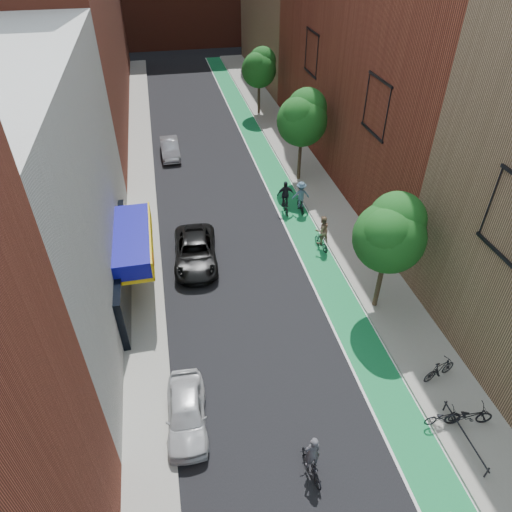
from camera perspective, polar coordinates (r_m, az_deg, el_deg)
bike_lane at (r=36.38m, az=1.94°, el=10.69°), size 2.00×68.00×0.01m
sidewalk_left at (r=35.53m, az=-14.13°, el=8.95°), size 2.00×68.00×0.15m
sidewalk_right at (r=36.98m, az=5.79°, el=11.10°), size 3.00×68.00×0.15m
building_left_white at (r=23.19m, az=-28.35°, el=5.96°), size 8.00×20.00×12.00m
building_right_mid_red at (r=35.68m, az=16.59°, el=27.49°), size 8.00×28.00×22.00m
tree_near at (r=21.71m, az=16.50°, el=2.87°), size 3.40×3.36×6.42m
tree_mid at (r=33.09m, az=5.87°, el=16.94°), size 3.55×3.53×6.74m
tree_far at (r=46.09m, az=0.42°, el=22.58°), size 3.30×3.25×6.21m
parked_car_white at (r=19.16m, az=-8.70°, el=-18.78°), size 1.79×3.98×1.33m
parked_car_black at (r=26.37m, az=-7.58°, el=0.53°), size 2.77×5.34×1.44m
parked_car_silver at (r=39.02m, az=-10.71°, el=13.09°), size 1.49×4.11×1.35m
cyclist_lead at (r=18.02m, az=6.98°, el=-24.13°), size 0.75×1.69×2.03m
cyclist_lane_near at (r=27.37m, az=8.23°, el=2.75°), size 1.02×1.53×2.19m
cyclist_lane_mid at (r=30.70m, az=3.70°, el=7.03°), size 1.13×1.67×2.22m
cyclist_lane_far at (r=30.76m, az=5.62°, el=7.27°), size 1.18×1.51×2.16m
parked_bike_near at (r=20.37m, az=22.35°, el=-18.10°), size 1.54×0.61×0.80m
parked_bike_mid at (r=21.69m, az=21.99°, el=-13.00°), size 1.78×0.91×1.03m
parked_bike_far at (r=20.67m, az=25.10°, el=-17.60°), size 1.98×0.96×1.00m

